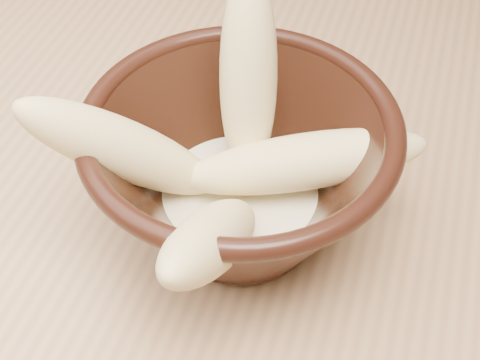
% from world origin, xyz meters
% --- Properties ---
extents(table, '(1.20, 0.80, 0.75)m').
position_xyz_m(table, '(0.00, 0.00, 0.67)').
color(table, tan).
rests_on(table, ground).
extents(bowl, '(0.21, 0.21, 0.11)m').
position_xyz_m(bowl, '(0.04, -0.09, 0.82)').
color(bowl, black).
rests_on(bowl, table).
extents(milk_puddle, '(0.12, 0.12, 0.02)m').
position_xyz_m(milk_puddle, '(0.04, -0.09, 0.79)').
color(milk_puddle, beige).
rests_on(milk_puddle, bowl).
extents(banana_upright, '(0.06, 0.09, 0.15)m').
position_xyz_m(banana_upright, '(0.04, -0.06, 0.86)').
color(banana_upright, '#ECCF8B').
rests_on(banana_upright, bowl).
extents(banana_left, '(0.14, 0.11, 0.13)m').
position_xyz_m(banana_left, '(-0.03, -0.12, 0.84)').
color(banana_left, '#ECCF8B').
rests_on(banana_left, bowl).
extents(banana_across, '(0.17, 0.10, 0.06)m').
position_xyz_m(banana_across, '(0.08, -0.08, 0.82)').
color(banana_across, '#ECCF8B').
rests_on(banana_across, bowl).
extents(banana_front, '(0.04, 0.14, 0.11)m').
position_xyz_m(banana_front, '(0.05, -0.17, 0.83)').
color(banana_front, '#ECCF8B').
rests_on(banana_front, bowl).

